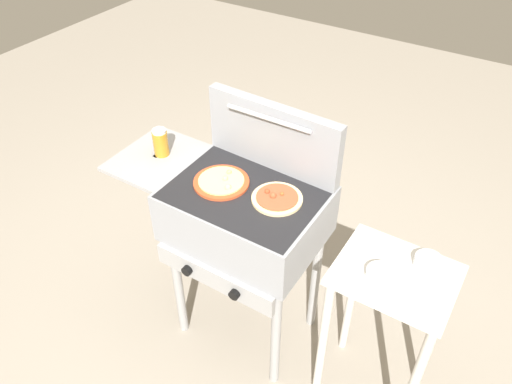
# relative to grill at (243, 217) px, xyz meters

# --- Properties ---
(ground_plane) EXTENTS (8.00, 8.00, 0.00)m
(ground_plane) POSITION_rel_grill_xyz_m (0.01, 0.00, -0.76)
(ground_plane) COLOR gray
(grill) EXTENTS (0.96, 0.53, 0.90)m
(grill) POSITION_rel_grill_xyz_m (0.00, 0.00, 0.00)
(grill) COLOR gray
(grill) RESTS_ON ground_plane
(grill_lid_open) EXTENTS (0.63, 0.09, 0.30)m
(grill_lid_open) POSITION_rel_grill_xyz_m (0.01, 0.22, 0.30)
(grill_lid_open) COLOR gray
(grill_lid_open) RESTS_ON grill
(pizza_cheese) EXTENTS (0.23, 0.23, 0.04)m
(pizza_cheese) POSITION_rel_grill_xyz_m (-0.10, -0.00, 0.15)
(pizza_cheese) COLOR #C64723
(pizza_cheese) RESTS_ON grill
(pizza_pepperoni) EXTENTS (0.21, 0.21, 0.04)m
(pizza_pepperoni) POSITION_rel_grill_xyz_m (0.15, 0.03, 0.15)
(pizza_pepperoni) COLOR beige
(pizza_pepperoni) RESTS_ON grill
(sauce_jar) EXTENTS (0.07, 0.07, 0.13)m
(sauce_jar) POSITION_rel_grill_xyz_m (-0.45, 0.03, 0.21)
(sauce_jar) COLOR #B77A1E
(sauce_jar) RESTS_ON grill
(prep_table) EXTENTS (0.44, 0.36, 0.80)m
(prep_table) POSITION_rel_grill_xyz_m (0.67, 0.00, -0.19)
(prep_table) COLOR beige
(prep_table) RESTS_ON ground_plane
(topping_bowl_near) EXTENTS (0.11, 0.11, 0.04)m
(topping_bowl_near) POSITION_rel_grill_xyz_m (0.63, -0.06, 0.06)
(topping_bowl_near) COLOR silver
(topping_bowl_near) RESTS_ON prep_table
(topping_bowl_far) EXTENTS (0.10, 0.10, 0.04)m
(topping_bowl_far) POSITION_rel_grill_xyz_m (0.76, 0.10, 0.06)
(topping_bowl_far) COLOR silver
(topping_bowl_far) RESTS_ON prep_table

